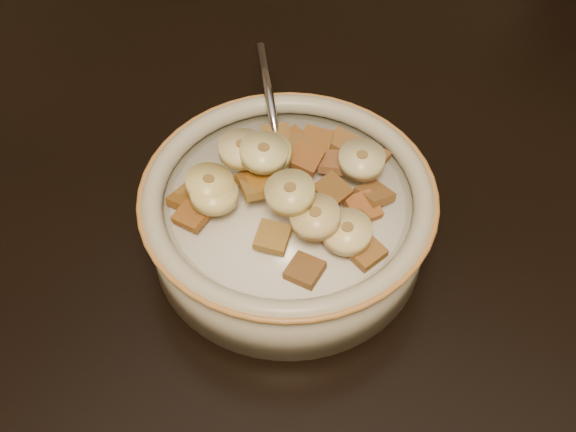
% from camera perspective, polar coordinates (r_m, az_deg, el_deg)
% --- Properties ---
extents(cereal_bowl, '(0.19, 0.19, 0.05)m').
position_cam_1_polar(cereal_bowl, '(0.50, 0.00, -0.53)').
color(cereal_bowl, '#B8AF99').
rests_on(cereal_bowl, table).
extents(milk, '(0.16, 0.16, 0.00)m').
position_cam_1_polar(milk, '(0.48, 0.00, 1.17)').
color(milk, silver).
rests_on(milk, cereal_bowl).
extents(spoon, '(0.05, 0.06, 0.01)m').
position_cam_1_polar(spoon, '(0.50, -0.54, 4.12)').
color(spoon, '#A0A0A3').
rests_on(spoon, cereal_bowl).
extents(cereal_square_0, '(0.02, 0.02, 0.01)m').
position_cam_1_polar(cereal_square_0, '(0.45, 4.37, -1.62)').
color(cereal_square_0, brown).
rests_on(cereal_square_0, milk).
extents(cereal_square_1, '(0.02, 0.02, 0.01)m').
position_cam_1_polar(cereal_square_1, '(0.49, 3.84, 4.25)').
color(cereal_square_1, brown).
rests_on(cereal_square_1, milk).
extents(cereal_square_2, '(0.03, 0.03, 0.01)m').
position_cam_1_polar(cereal_square_2, '(0.48, 6.86, 1.72)').
color(cereal_square_2, brown).
rests_on(cereal_square_2, milk).
extents(cereal_square_3, '(0.02, 0.02, 0.01)m').
position_cam_1_polar(cereal_square_3, '(0.47, -2.56, 3.09)').
color(cereal_square_3, brown).
rests_on(cereal_square_3, milk).
extents(cereal_square_4, '(0.03, 0.03, 0.01)m').
position_cam_1_polar(cereal_square_4, '(0.46, 3.48, 2.03)').
color(cereal_square_4, brown).
rests_on(cereal_square_4, milk).
extents(cereal_square_5, '(0.02, 0.02, 0.01)m').
position_cam_1_polar(cereal_square_5, '(0.50, 6.64, 4.69)').
color(cereal_square_5, '#915B2F').
rests_on(cereal_square_5, milk).
extents(cereal_square_6, '(0.02, 0.02, 0.01)m').
position_cam_1_polar(cereal_square_6, '(0.47, -7.55, 0.10)').
color(cereal_square_6, '#965922').
rests_on(cereal_square_6, milk).
extents(cereal_square_7, '(0.02, 0.02, 0.01)m').
position_cam_1_polar(cereal_square_7, '(0.48, 1.41, 4.62)').
color(cereal_square_7, brown).
rests_on(cereal_square_7, milk).
extents(cereal_square_8, '(0.02, 0.02, 0.01)m').
position_cam_1_polar(cereal_square_8, '(0.48, -7.97, 1.36)').
color(cereal_square_8, brown).
rests_on(cereal_square_8, milk).
extents(cereal_square_9, '(0.03, 0.03, 0.01)m').
position_cam_1_polar(cereal_square_9, '(0.51, 0.44, 5.92)').
color(cereal_square_9, '#9D5422').
rests_on(cereal_square_9, milk).
extents(cereal_square_10, '(0.02, 0.02, 0.01)m').
position_cam_1_polar(cereal_square_10, '(0.52, 4.36, 5.82)').
color(cereal_square_10, brown).
rests_on(cereal_square_10, milk).
extents(cereal_square_11, '(0.02, 0.02, 0.01)m').
position_cam_1_polar(cereal_square_11, '(0.45, -1.23, -1.67)').
color(cereal_square_11, olive).
rests_on(cereal_square_11, milk).
extents(cereal_square_12, '(0.03, 0.03, 0.01)m').
position_cam_1_polar(cereal_square_12, '(0.47, -1.91, 2.75)').
color(cereal_square_12, '#96601C').
rests_on(cereal_square_12, milk).
extents(cereal_square_13, '(0.03, 0.03, 0.01)m').
position_cam_1_polar(cereal_square_13, '(0.47, -2.45, 2.29)').
color(cereal_square_13, brown).
rests_on(cereal_square_13, milk).
extents(cereal_square_14, '(0.03, 0.03, 0.01)m').
position_cam_1_polar(cereal_square_14, '(0.50, 0.68, 5.34)').
color(cereal_square_14, brown).
rests_on(cereal_square_14, milk).
extents(cereal_square_15, '(0.03, 0.03, 0.01)m').
position_cam_1_polar(cereal_square_15, '(0.47, 5.95, 0.65)').
color(cereal_square_15, '#974F20').
rests_on(cereal_square_15, milk).
extents(cereal_square_16, '(0.03, 0.03, 0.01)m').
position_cam_1_polar(cereal_square_16, '(0.45, 6.16, -2.78)').
color(cereal_square_16, brown).
rests_on(cereal_square_16, milk).
extents(cereal_square_17, '(0.03, 0.03, 0.01)m').
position_cam_1_polar(cereal_square_17, '(0.51, 2.27, 5.99)').
color(cereal_square_17, brown).
rests_on(cereal_square_17, milk).
extents(cereal_square_18, '(0.03, 0.03, 0.01)m').
position_cam_1_polar(cereal_square_18, '(0.51, -0.95, 6.36)').
color(cereal_square_18, olive).
rests_on(cereal_square_18, milk).
extents(cereal_square_19, '(0.02, 0.02, 0.01)m').
position_cam_1_polar(cereal_square_19, '(0.44, 1.34, -4.30)').
color(cereal_square_19, brown).
rests_on(cereal_square_19, milk).
extents(cereal_square_20, '(0.03, 0.03, 0.01)m').
position_cam_1_polar(cereal_square_20, '(0.48, -7.30, 1.62)').
color(cereal_square_20, brown).
rests_on(cereal_square_20, milk).
extents(cereal_square_21, '(0.03, 0.03, 0.01)m').
position_cam_1_polar(cereal_square_21, '(0.46, 4.94, -0.32)').
color(cereal_square_21, brown).
rests_on(cereal_square_21, milk).
extents(banana_slice_0, '(0.04, 0.04, 0.01)m').
position_cam_1_polar(banana_slice_0, '(0.47, -1.60, 4.95)').
color(banana_slice_0, '#ECDB7B').
rests_on(banana_slice_0, milk).
extents(banana_slice_1, '(0.03, 0.03, 0.02)m').
position_cam_1_polar(banana_slice_1, '(0.47, -6.24, 2.55)').
color(banana_slice_1, '#FBDC7A').
rests_on(banana_slice_1, milk).
extents(banana_slice_2, '(0.03, 0.03, 0.01)m').
position_cam_1_polar(banana_slice_2, '(0.47, -3.65, 5.31)').
color(banana_slice_2, '#DFC789').
rests_on(banana_slice_2, milk).
extents(banana_slice_3, '(0.04, 0.04, 0.01)m').
position_cam_1_polar(banana_slice_3, '(0.46, -5.88, 1.71)').
color(banana_slice_3, '#FFE67B').
rests_on(banana_slice_3, milk).
extents(banana_slice_4, '(0.04, 0.04, 0.01)m').
position_cam_1_polar(banana_slice_4, '(0.48, 5.84, 4.45)').
color(banana_slice_4, beige).
rests_on(banana_slice_4, milk).
extents(banana_slice_5, '(0.04, 0.04, 0.01)m').
position_cam_1_polar(banana_slice_5, '(0.46, -1.93, 5.03)').
color(banana_slice_5, beige).
rests_on(banana_slice_5, milk).
extents(banana_slice_6, '(0.04, 0.04, 0.01)m').
position_cam_1_polar(banana_slice_6, '(0.45, 4.69, -1.26)').
color(banana_slice_6, '#F5DE9B').
rests_on(banana_slice_6, milk).
extents(banana_slice_7, '(0.04, 0.04, 0.01)m').
position_cam_1_polar(banana_slice_7, '(0.44, 2.16, -0.08)').
color(banana_slice_7, '#ECC674').
rests_on(banana_slice_7, milk).
extents(banana_slice_8, '(0.04, 0.04, 0.01)m').
position_cam_1_polar(banana_slice_8, '(0.44, 0.16, 1.87)').
color(banana_slice_8, '#D5C57A').
rests_on(banana_slice_8, milk).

